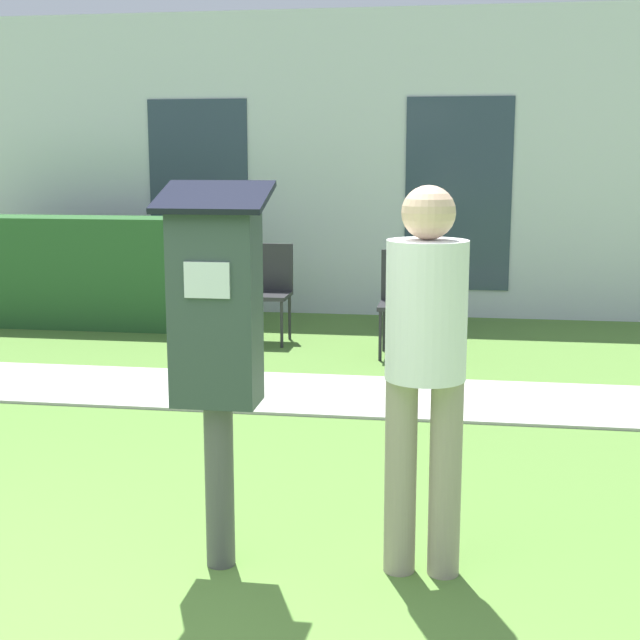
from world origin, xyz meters
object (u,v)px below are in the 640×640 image
outdoor_chair_left (267,285)px  outdoor_chair_middle (406,294)px  person_standing (425,352)px  parking_meter (216,326)px

outdoor_chair_left → outdoor_chair_middle: (1.30, -0.39, 0.00)m
outdoor_chair_left → outdoor_chair_middle: bearing=5.0°
person_standing → outdoor_chair_left: bearing=124.6°
person_standing → outdoor_chair_middle: bearing=109.3°
person_standing → outdoor_chair_middle: (-0.32, 4.13, -0.40)m
person_standing → outdoor_chair_left: 4.81m
person_standing → outdoor_chair_left: size_ratio=1.76×
parking_meter → outdoor_chair_left: bearing=99.7°
outdoor_chair_middle → parking_meter: bearing=-100.0°
parking_meter → person_standing: parking_meter is taller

